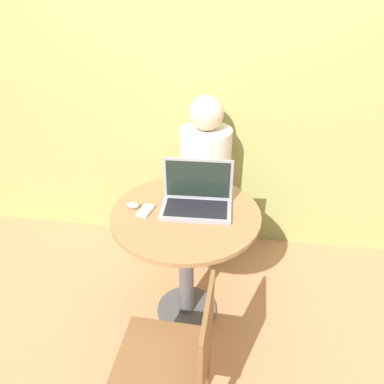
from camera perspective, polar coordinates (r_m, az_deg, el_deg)
The scene contains 8 objects.
ground_plane at distance 2.53m, azimuth -0.80°, elevation -17.56°, with size 12.00×12.00×0.00m, color tan.
back_wall at distance 2.55m, azimuth 1.92°, elevation 17.73°, with size 7.00×0.05×2.60m.
round_table at distance 2.12m, azimuth -0.92°, elevation -7.19°, with size 0.81×0.81×0.77m.
laptop at distance 2.01m, azimuth 0.74°, elevation -0.95°, with size 0.39×0.23×0.26m.
cell_phone at distance 2.02m, azimuth -7.01°, elevation -2.80°, with size 0.08×0.12×0.02m.
computer_mouse at distance 2.06m, azimuth -8.92°, elevation -1.94°, with size 0.07×0.04×0.04m.
chair_empty at distance 1.78m, azimuth -2.40°, elevation -24.47°, with size 0.41×0.41×0.82m.
person_seated at distance 2.69m, azimuth 2.17°, elevation 0.32°, with size 0.36×0.54×1.22m.
Camera 1 is at (0.26, -1.63, 1.91)m, focal length 35.00 mm.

